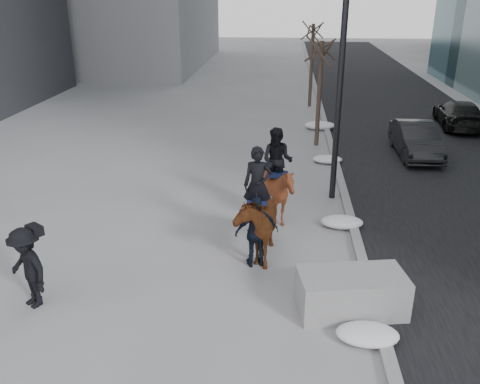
# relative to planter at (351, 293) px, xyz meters

# --- Properties ---
(ground) EXTENTS (120.00, 120.00, 0.00)m
(ground) POSITION_rel_planter_xyz_m (-2.48, 1.38, -0.43)
(ground) COLOR gray
(ground) RESTS_ON ground
(road) EXTENTS (8.00, 90.00, 0.01)m
(road) POSITION_rel_planter_xyz_m (4.52, 11.38, -0.42)
(road) COLOR black
(road) RESTS_ON ground
(curb) EXTENTS (0.25, 90.00, 0.12)m
(curb) POSITION_rel_planter_xyz_m (0.52, 11.38, -0.37)
(curb) COLOR gray
(curb) RESTS_ON ground
(planter) EXTENTS (2.28, 1.42, 0.85)m
(planter) POSITION_rel_planter_xyz_m (0.00, 0.00, 0.00)
(planter) COLOR gray
(planter) RESTS_ON ground
(car_near) EXTENTS (1.42, 3.95, 1.30)m
(car_near) POSITION_rel_planter_xyz_m (3.68, 10.73, 0.22)
(car_near) COLOR black
(car_near) RESTS_ON ground
(car_far) EXTENTS (2.13, 4.47, 1.26)m
(car_far) POSITION_rel_planter_xyz_m (6.74, 15.44, 0.20)
(car_far) COLOR black
(car_far) RESTS_ON ground
(tree_near) EXTENTS (1.20, 1.20, 4.69)m
(tree_near) POSITION_rel_planter_xyz_m (-0.08, 11.84, 1.92)
(tree_near) COLOR #33251E
(tree_near) RESTS_ON ground
(tree_far) EXTENTS (1.20, 1.20, 4.88)m
(tree_far) POSITION_rel_planter_xyz_m (-0.08, 19.40, 2.01)
(tree_far) COLOR #392B22
(tree_far) RESTS_ON ground
(mounted_left) EXTENTS (0.99, 2.12, 2.72)m
(mounted_left) POSITION_rel_planter_xyz_m (-2.04, 2.21, 0.59)
(mounted_left) COLOR #501A10
(mounted_left) RESTS_ON ground
(mounted_right) EXTENTS (1.79, 1.91, 2.68)m
(mounted_right) POSITION_rel_planter_xyz_m (-1.62, 4.17, 0.65)
(mounted_right) COLOR #511B10
(mounted_right) RESTS_ON ground
(feeder) EXTENTS (1.11, 1.00, 1.75)m
(feeder) POSITION_rel_planter_xyz_m (-2.01, 1.68, 0.45)
(feeder) COLOR black
(feeder) RESTS_ON ground
(camera_crew) EXTENTS (1.30, 1.18, 1.75)m
(camera_crew) POSITION_rel_planter_xyz_m (-6.55, -0.36, 0.46)
(camera_crew) COLOR black
(camera_crew) RESTS_ON ground
(lamppost) EXTENTS (0.25, 1.30, 9.09)m
(lamppost) POSITION_rel_planter_xyz_m (0.12, 6.18, 4.57)
(lamppost) COLOR black
(lamppost) RESTS_ON ground
(snow_piles) EXTENTS (1.43, 16.22, 0.36)m
(snow_piles) POSITION_rel_planter_xyz_m (0.22, 8.01, -0.27)
(snow_piles) COLOR silver
(snow_piles) RESTS_ON ground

